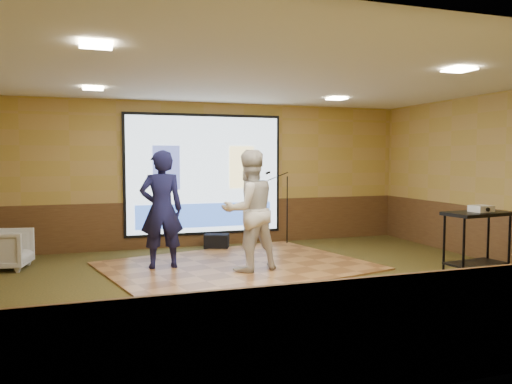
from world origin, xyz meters
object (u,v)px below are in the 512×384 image
object	(u,v)px
player_left	(162,209)
banquet_chair	(6,249)
mic_stand	(285,222)
projector	(481,209)
projector_screen	(205,176)
player_right	(249,210)
duffel_bag	(217,242)
av_table	(477,232)
dance_floor	(237,266)

from	to	relation	value
player_left	banquet_chair	bearing A→B (deg)	-18.04
mic_stand	projector	bearing A→B (deg)	-59.20
player_left	projector	world-z (taller)	player_left
mic_stand	projector_screen	bearing A→B (deg)	174.24
player_right	duffel_bag	distance (m)	2.32
av_table	banquet_chair	size ratio (longest dim) A/B	1.42
projector	mic_stand	world-z (taller)	mic_stand
dance_floor	banquet_chair	bearing A→B (deg)	164.19
player_left	banquet_chair	size ratio (longest dim) A/B	2.65
projector	duffel_bag	bearing A→B (deg)	125.28
dance_floor	mic_stand	world-z (taller)	mic_stand
dance_floor	mic_stand	bearing A→B (deg)	48.25
player_right	duffel_bag	size ratio (longest dim) A/B	4.03
player_right	duffel_bag	world-z (taller)	player_right
av_table	projector_screen	bearing A→B (deg)	127.35
dance_floor	duffel_bag	bearing A→B (deg)	87.43
av_table	duffel_bag	world-z (taller)	av_table
duffel_bag	banquet_chair	bearing A→B (deg)	-169.61
dance_floor	player_left	distance (m)	1.60
mic_stand	player_left	bearing A→B (deg)	-143.25
player_left	player_right	world-z (taller)	player_right
projector	av_table	bearing A→B (deg)	157.17
projector_screen	player_right	size ratio (longest dim) A/B	1.70
av_table	duffel_bag	bearing A→B (deg)	129.08
dance_floor	av_table	world-z (taller)	av_table
player_left	av_table	xyz separation A→B (m)	(4.39, -2.27, -0.26)
dance_floor	mic_stand	distance (m)	2.42
projector_screen	player_left	size ratio (longest dim) A/B	1.70
projector_screen	player_right	bearing A→B (deg)	-86.84
player_left	dance_floor	bearing A→B (deg)	170.80
projector_screen	av_table	distance (m)	5.36
av_table	projector	size ratio (longest dim) A/B	3.57
projector	player_right	bearing A→B (deg)	148.09
projector_screen	projector	size ratio (longest dim) A/B	11.32
av_table	duffel_bag	xyz separation A→B (m)	(-3.08, 3.79, -0.60)
av_table	duffel_bag	distance (m)	4.92
duffel_bag	projector	bearing A→B (deg)	-50.58
player_right	projector	size ratio (longest dim) A/B	6.66
duffel_bag	player_left	bearing A→B (deg)	-130.78
banquet_chair	duffel_bag	xyz separation A→B (m)	(3.77, 0.69, -0.18)
projector_screen	player_right	distance (m)	2.63
av_table	mic_stand	bearing A→B (deg)	112.42
projector_screen	player_left	xyz separation A→B (m)	(-1.17, -1.95, -0.47)
player_right	duffel_bag	bearing A→B (deg)	-101.92
dance_floor	player_left	size ratio (longest dim) A/B	2.16
dance_floor	banquet_chair	world-z (taller)	banquet_chair
dance_floor	av_table	xyz separation A→B (m)	(3.15, -2.05, 0.73)
duffel_bag	projector_screen	bearing A→B (deg)	108.31
mic_stand	banquet_chair	xyz separation A→B (m)	(-5.27, -0.72, -0.16)
av_table	banquet_chair	bearing A→B (deg)	155.65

